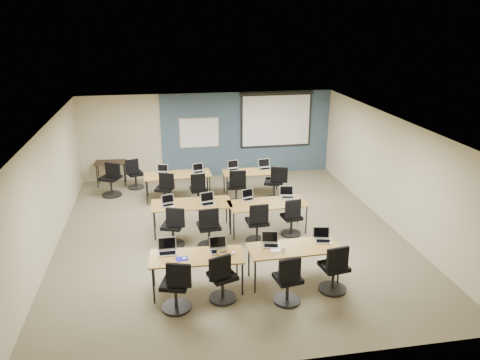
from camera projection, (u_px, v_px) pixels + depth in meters
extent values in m
cube|color=#6B6354|center=(230.00, 234.00, 11.23)|extent=(8.00, 9.00, 0.02)
cube|color=white|center=(229.00, 124.00, 10.34)|extent=(8.00, 9.00, 0.02)
cube|color=beige|center=(208.00, 135.00, 14.97)|extent=(8.00, 0.04, 2.70)
cube|color=beige|center=(278.00, 285.00, 6.60)|extent=(8.00, 0.04, 2.70)
cube|color=beige|center=(48.00, 192.00, 10.13)|extent=(0.04, 9.00, 2.70)
cube|color=beige|center=(391.00, 172.00, 11.44)|extent=(0.04, 9.00, 2.70)
cube|color=#3D5977|center=(247.00, 134.00, 15.14)|extent=(5.50, 0.04, 2.70)
cube|color=silver|center=(199.00, 133.00, 14.82)|extent=(1.28, 0.02, 0.98)
cube|color=white|center=(199.00, 133.00, 14.81)|extent=(1.20, 0.02, 0.90)
cube|color=black|center=(276.00, 119.00, 15.10)|extent=(2.32, 0.03, 1.82)
cube|color=white|center=(276.00, 121.00, 15.10)|extent=(2.20, 0.02, 1.62)
cylinder|color=black|center=(277.00, 93.00, 14.81)|extent=(2.40, 0.10, 0.10)
cube|color=olive|center=(197.00, 257.00, 8.70)|extent=(1.75, 0.73, 0.03)
cylinder|color=black|center=(154.00, 287.00, 8.41)|extent=(0.04, 0.04, 0.70)
cylinder|color=black|center=(242.00, 278.00, 8.67)|extent=(0.04, 0.04, 0.70)
cylinder|color=black|center=(153.00, 270.00, 8.97)|extent=(0.04, 0.04, 0.70)
cylinder|color=black|center=(237.00, 262.00, 9.23)|extent=(0.04, 0.04, 0.70)
cube|color=#9B7445|center=(294.00, 248.00, 9.03)|extent=(1.76, 0.73, 0.03)
cylinder|color=black|center=(255.00, 276.00, 8.73)|extent=(0.04, 0.04, 0.70)
cylinder|color=black|center=(339.00, 269.00, 9.00)|extent=(0.04, 0.04, 0.70)
cylinder|color=black|center=(249.00, 261.00, 9.30)|extent=(0.04, 0.04, 0.70)
cylinder|color=black|center=(328.00, 254.00, 9.57)|extent=(0.04, 0.04, 0.70)
cube|color=brown|center=(191.00, 204.00, 11.16)|extent=(1.90, 0.79, 0.03)
cylinder|color=black|center=(154.00, 226.00, 10.82)|extent=(0.04, 0.04, 0.70)
cylinder|color=black|center=(231.00, 221.00, 11.11)|extent=(0.04, 0.04, 0.70)
cylinder|color=black|center=(154.00, 215.00, 11.44)|extent=(0.04, 0.04, 0.70)
cylinder|color=black|center=(226.00, 210.00, 11.73)|extent=(0.04, 0.04, 0.70)
cube|color=#A3683E|center=(268.00, 203.00, 11.18)|extent=(1.87, 0.78, 0.03)
cylinder|color=black|center=(234.00, 226.00, 10.85)|extent=(0.04, 0.04, 0.70)
cylinder|color=black|center=(306.00, 220.00, 11.13)|extent=(0.04, 0.04, 0.70)
cylinder|color=black|center=(230.00, 215.00, 11.46)|extent=(0.04, 0.04, 0.70)
cylinder|color=black|center=(298.00, 210.00, 11.75)|extent=(0.04, 0.04, 0.70)
cube|color=#925E2E|center=(178.00, 175.00, 13.20)|extent=(1.87, 0.78, 0.03)
cylinder|color=black|center=(147.00, 193.00, 12.87)|extent=(0.04, 0.04, 0.70)
cylinder|color=black|center=(210.00, 189.00, 13.16)|extent=(0.04, 0.04, 0.70)
cylinder|color=black|center=(147.00, 185.00, 13.48)|extent=(0.04, 0.04, 0.70)
cylinder|color=black|center=(207.00, 181.00, 13.77)|extent=(0.04, 0.04, 0.70)
cube|color=#926033|center=(253.00, 172.00, 13.45)|extent=(1.72, 0.72, 0.03)
cylinder|color=black|center=(227.00, 189.00, 13.16)|extent=(0.04, 0.04, 0.70)
cylinder|color=black|center=(282.00, 186.00, 13.42)|extent=(0.04, 0.04, 0.70)
cylinder|color=black|center=(224.00, 182.00, 13.71)|extent=(0.04, 0.04, 0.70)
cylinder|color=black|center=(277.00, 179.00, 13.98)|extent=(0.04, 0.04, 0.70)
cube|color=#A4A4AC|center=(167.00, 253.00, 8.77)|extent=(0.35, 0.26, 0.02)
cube|color=black|center=(167.00, 253.00, 8.75)|extent=(0.30, 0.15, 0.00)
cube|color=#A4A4AC|center=(167.00, 243.00, 8.86)|extent=(0.35, 0.06, 0.24)
cube|color=black|center=(167.00, 244.00, 8.85)|extent=(0.31, 0.05, 0.20)
ellipsoid|color=white|center=(184.00, 258.00, 8.59)|extent=(0.08, 0.11, 0.03)
cylinder|color=black|center=(176.00, 307.00, 8.36)|extent=(0.53, 0.53, 0.05)
cylinder|color=black|center=(176.00, 297.00, 8.29)|extent=(0.06, 0.06, 0.47)
cube|color=black|center=(175.00, 284.00, 8.20)|extent=(0.47, 0.47, 0.08)
cube|color=black|center=(179.00, 275.00, 7.93)|extent=(0.43, 0.06, 0.44)
cube|color=#B2B2B2|center=(219.00, 251.00, 8.84)|extent=(0.34, 0.25, 0.02)
cube|color=black|center=(219.00, 251.00, 8.82)|extent=(0.29, 0.14, 0.00)
cube|color=#B2B2B2|center=(218.00, 242.00, 8.92)|extent=(0.34, 0.06, 0.23)
cube|color=black|center=(218.00, 242.00, 8.92)|extent=(0.30, 0.04, 0.19)
ellipsoid|color=white|center=(234.00, 253.00, 8.79)|extent=(0.07, 0.11, 0.04)
cylinder|color=black|center=(223.00, 298.00, 8.64)|extent=(0.51, 0.51, 0.05)
cylinder|color=black|center=(223.00, 288.00, 8.57)|extent=(0.06, 0.06, 0.45)
cube|color=black|center=(222.00, 276.00, 8.48)|extent=(0.45, 0.45, 0.08)
cube|color=black|center=(220.00, 268.00, 8.20)|extent=(0.41, 0.06, 0.44)
cube|color=#AAAAB5|center=(271.00, 246.00, 9.06)|extent=(0.33, 0.24, 0.02)
cube|color=black|center=(271.00, 246.00, 9.04)|extent=(0.28, 0.14, 0.00)
cube|color=#AAAAB5|center=(270.00, 237.00, 9.14)|extent=(0.33, 0.06, 0.23)
cube|color=black|center=(270.00, 237.00, 9.13)|extent=(0.29, 0.04, 0.19)
ellipsoid|color=white|center=(284.00, 247.00, 9.01)|extent=(0.08, 0.11, 0.03)
cylinder|color=black|center=(287.00, 300.00, 8.57)|extent=(0.50, 0.50, 0.05)
cylinder|color=black|center=(287.00, 291.00, 8.50)|extent=(0.06, 0.06, 0.45)
cube|color=black|center=(288.00, 278.00, 8.42)|extent=(0.45, 0.45, 0.08)
cube|color=black|center=(290.00, 270.00, 8.13)|extent=(0.41, 0.06, 0.44)
cube|color=#B1B1B1|center=(323.00, 241.00, 9.24)|extent=(0.33, 0.24, 0.02)
cube|color=black|center=(324.00, 241.00, 9.22)|extent=(0.28, 0.14, 0.00)
cube|color=#B1B1B1|center=(321.00, 232.00, 9.32)|extent=(0.33, 0.06, 0.23)
cube|color=black|center=(321.00, 233.00, 9.32)|extent=(0.29, 0.04, 0.19)
ellipsoid|color=white|center=(331.00, 243.00, 9.15)|extent=(0.08, 0.11, 0.04)
cylinder|color=black|center=(332.00, 289.00, 8.92)|extent=(0.53, 0.53, 0.05)
cylinder|color=black|center=(333.00, 279.00, 8.85)|extent=(0.06, 0.06, 0.47)
cube|color=black|center=(334.00, 266.00, 8.76)|extent=(0.47, 0.47, 0.08)
cube|color=black|center=(338.00, 259.00, 8.47)|extent=(0.43, 0.06, 0.44)
cube|color=silver|center=(168.00, 205.00, 11.01)|extent=(0.30, 0.22, 0.02)
cube|color=black|center=(168.00, 205.00, 10.98)|extent=(0.25, 0.13, 0.00)
cube|color=silver|center=(168.00, 199.00, 11.08)|extent=(0.30, 0.06, 0.21)
cube|color=black|center=(168.00, 199.00, 11.07)|extent=(0.26, 0.04, 0.17)
ellipsoid|color=white|center=(173.00, 207.00, 10.92)|extent=(0.08, 0.11, 0.04)
cylinder|color=black|center=(174.00, 244.00, 10.67)|extent=(0.51, 0.51, 0.05)
cylinder|color=black|center=(173.00, 236.00, 10.60)|extent=(0.06, 0.06, 0.45)
cube|color=black|center=(173.00, 226.00, 10.52)|extent=(0.45, 0.45, 0.08)
cube|color=black|center=(175.00, 218.00, 10.25)|extent=(0.41, 0.06, 0.44)
cube|color=#B3B4C0|center=(208.00, 204.00, 11.08)|extent=(0.34, 0.25, 0.02)
cube|color=black|center=(208.00, 204.00, 11.06)|extent=(0.29, 0.14, 0.00)
cube|color=#B3B4C0|center=(207.00, 197.00, 11.16)|extent=(0.34, 0.06, 0.23)
cube|color=black|center=(207.00, 197.00, 11.15)|extent=(0.30, 0.04, 0.19)
ellipsoid|color=white|center=(215.00, 204.00, 11.07)|extent=(0.09, 0.11, 0.03)
cylinder|color=black|center=(209.00, 246.00, 10.59)|extent=(0.54, 0.54, 0.05)
cylinder|color=black|center=(209.00, 237.00, 10.52)|extent=(0.06, 0.06, 0.48)
cube|color=black|center=(209.00, 226.00, 10.43)|extent=(0.48, 0.48, 0.08)
cube|color=black|center=(209.00, 219.00, 10.13)|extent=(0.44, 0.06, 0.44)
cube|color=#ADADAD|center=(248.00, 199.00, 11.35)|extent=(0.30, 0.22, 0.02)
cube|color=black|center=(249.00, 199.00, 11.33)|extent=(0.26, 0.13, 0.00)
cube|color=#ADADAD|center=(248.00, 193.00, 11.42)|extent=(0.30, 0.06, 0.21)
cube|color=black|center=(248.00, 193.00, 11.42)|extent=(0.27, 0.04, 0.17)
ellipsoid|color=white|center=(262.00, 201.00, 11.23)|extent=(0.06, 0.09, 0.03)
cylinder|color=black|center=(257.00, 241.00, 10.83)|extent=(0.53, 0.53, 0.05)
cylinder|color=black|center=(257.00, 233.00, 10.76)|extent=(0.06, 0.06, 0.47)
cube|color=black|center=(257.00, 222.00, 10.67)|extent=(0.47, 0.47, 0.08)
cube|color=black|center=(259.00, 214.00, 10.38)|extent=(0.43, 0.06, 0.44)
cube|color=#AEAEAE|center=(288.00, 197.00, 11.47)|extent=(0.35, 0.25, 0.02)
cube|color=black|center=(288.00, 197.00, 11.45)|extent=(0.30, 0.15, 0.00)
cube|color=#AEAEAE|center=(287.00, 190.00, 11.56)|extent=(0.35, 0.06, 0.24)
cube|color=black|center=(287.00, 191.00, 11.55)|extent=(0.31, 0.05, 0.20)
ellipsoid|color=white|center=(298.00, 199.00, 11.37)|extent=(0.09, 0.11, 0.03)
cylinder|color=black|center=(291.00, 233.00, 11.20)|extent=(0.48, 0.48, 0.05)
cylinder|color=black|center=(291.00, 226.00, 11.14)|extent=(0.06, 0.06, 0.42)
cube|color=black|center=(292.00, 217.00, 11.06)|extent=(0.42, 0.42, 0.08)
cube|color=black|center=(293.00, 209.00, 10.78)|extent=(0.39, 0.06, 0.44)
cube|color=#A9AAB6|center=(163.00, 173.00, 13.25)|extent=(0.31, 0.23, 0.02)
cube|color=black|center=(163.00, 173.00, 13.22)|extent=(0.27, 0.13, 0.00)
cube|color=#A9AAB6|center=(163.00, 168.00, 13.32)|extent=(0.31, 0.06, 0.22)
cube|color=black|center=(163.00, 168.00, 13.31)|extent=(0.27, 0.04, 0.18)
ellipsoid|color=white|center=(174.00, 176.00, 13.05)|extent=(0.07, 0.10, 0.03)
cylinder|color=black|center=(165.00, 204.00, 12.95)|extent=(0.50, 0.50, 0.05)
cylinder|color=black|center=(165.00, 197.00, 12.89)|extent=(0.06, 0.06, 0.45)
cube|color=black|center=(165.00, 189.00, 12.80)|extent=(0.45, 0.45, 0.08)
cube|color=black|center=(167.00, 181.00, 12.54)|extent=(0.41, 0.06, 0.44)
cube|color=#A4A5B0|center=(198.00, 172.00, 13.33)|extent=(0.31, 0.23, 0.02)
cube|color=black|center=(198.00, 172.00, 13.31)|extent=(0.26, 0.13, 0.00)
cube|color=#A4A5B0|center=(198.00, 167.00, 13.41)|extent=(0.31, 0.06, 0.22)
cube|color=black|center=(198.00, 167.00, 13.40)|extent=(0.27, 0.04, 0.18)
ellipsoid|color=white|center=(207.00, 172.00, 13.33)|extent=(0.08, 0.11, 0.03)
cylinder|color=black|center=(199.00, 204.00, 12.96)|extent=(0.48, 0.48, 0.05)
cylinder|color=black|center=(198.00, 198.00, 12.89)|extent=(0.06, 0.06, 0.43)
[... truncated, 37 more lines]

